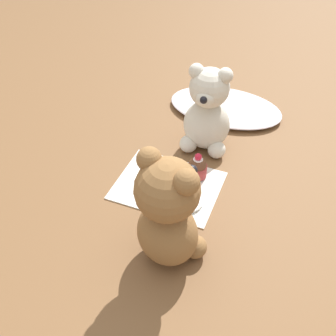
{
  "coord_description": "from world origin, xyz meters",
  "views": [
    {
      "loc": [
        0.24,
        -0.6,
        0.64
      ],
      "look_at": [
        0.0,
        0.0,
        0.06
      ],
      "focal_mm": 42.0,
      "sensor_mm": 36.0,
      "label": 1
    }
  ],
  "objects_px": {
    "saucer_plate": "(186,200)",
    "cupcake_near_tan_bear": "(186,191)",
    "teddy_bear_tan": "(169,213)",
    "cupcake_near_cream_bear": "(198,167)",
    "teddy_bear_cream": "(207,113)"
  },
  "relations": [
    {
      "from": "teddy_bear_cream",
      "to": "teddy_bear_tan",
      "type": "distance_m",
      "value": 0.35
    },
    {
      "from": "teddy_bear_tan",
      "to": "saucer_plate",
      "type": "xyz_separation_m",
      "value": [
        -0.02,
        0.14,
        -0.11
      ]
    },
    {
      "from": "teddy_bear_tan",
      "to": "saucer_plate",
      "type": "height_order",
      "value": "teddy_bear_tan"
    },
    {
      "from": "saucer_plate",
      "to": "cupcake_near_tan_bear",
      "type": "distance_m",
      "value": 0.03
    },
    {
      "from": "saucer_plate",
      "to": "teddy_bear_cream",
      "type": "bearing_deg",
      "value": 96.28
    },
    {
      "from": "teddy_bear_tan",
      "to": "cupcake_near_cream_bear",
      "type": "bearing_deg",
      "value": -65.42
    },
    {
      "from": "teddy_bear_cream",
      "to": "saucer_plate",
      "type": "xyz_separation_m",
      "value": [
        0.02,
        -0.21,
        -0.09
      ]
    },
    {
      "from": "cupcake_near_cream_bear",
      "to": "cupcake_near_tan_bear",
      "type": "xyz_separation_m",
      "value": [
        0.0,
        -0.09,
        0.01
      ]
    },
    {
      "from": "teddy_bear_cream",
      "to": "teddy_bear_tan",
      "type": "bearing_deg",
      "value": -87.37
    },
    {
      "from": "teddy_bear_cream",
      "to": "cupcake_near_cream_bear",
      "type": "relative_size",
      "value": 3.46
    },
    {
      "from": "teddy_bear_tan",
      "to": "saucer_plate",
      "type": "relative_size",
      "value": 3.16
    },
    {
      "from": "cupcake_near_cream_bear",
      "to": "saucer_plate",
      "type": "relative_size",
      "value": 0.83
    },
    {
      "from": "cupcake_near_cream_bear",
      "to": "cupcake_near_tan_bear",
      "type": "height_order",
      "value": "cupcake_near_tan_bear"
    },
    {
      "from": "teddy_bear_cream",
      "to": "saucer_plate",
      "type": "relative_size",
      "value": 2.88
    },
    {
      "from": "teddy_bear_cream",
      "to": "teddy_bear_tan",
      "type": "xyz_separation_m",
      "value": [
        0.04,
        -0.35,
        0.02
      ]
    }
  ]
}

